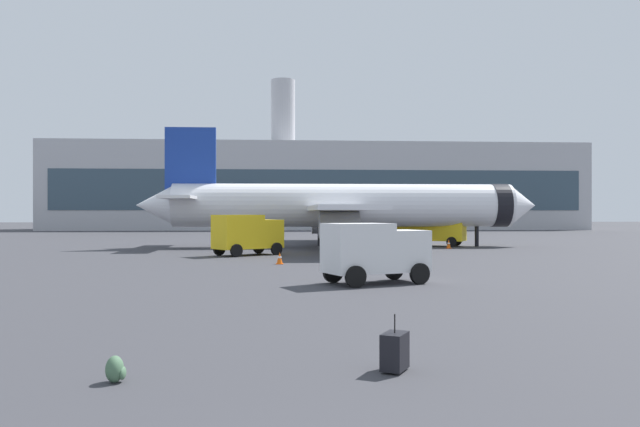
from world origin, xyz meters
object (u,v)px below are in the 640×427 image
fuel_truck (430,227)px  rolling_suitcase (395,351)px  airplane_at_gate (342,206)px  cargo_van (375,250)px  service_truck (247,233)px  traveller_backpack (116,370)px  safety_cone_near (449,244)px  safety_cone_mid (280,258)px

fuel_truck → rolling_suitcase: fuel_truck is taller
airplane_at_gate → rolling_suitcase: airplane_at_gate is taller
fuel_truck → cargo_van: 31.92m
airplane_at_gate → service_truck: airplane_at_gate is taller
cargo_van → airplane_at_gate: bearing=86.9°
traveller_backpack → service_truck: bearing=88.6°
service_truck → safety_cone_near: bearing=24.2°
airplane_at_gate → service_truck: (-7.87, -10.49, -2.05)m
service_truck → safety_cone_near: service_truck is taller
service_truck → traveller_backpack: size_ratio=10.81×
service_truck → cargo_van: (6.28, -18.52, -0.16)m
rolling_suitcase → traveller_backpack: 5.17m
safety_cone_mid → airplane_at_gate: bearing=73.1°
airplane_at_gate → rolling_suitcase: (-3.55, -43.99, -3.27)m
safety_cone_mid → cargo_van: bearing=-69.2°
airplane_at_gate → cargo_van: bearing=-93.1°
service_truck → fuel_truck: size_ratio=0.81×
rolling_suitcase → traveller_backpack: size_ratio=2.29×
service_truck → safety_cone_near: size_ratio=6.69×
safety_cone_near → rolling_suitcase: 42.84m
cargo_van → traveller_backpack: size_ratio=10.05×
service_truck → safety_cone_near: (16.72, 7.50, -1.22)m
airplane_at_gate → safety_cone_near: bearing=-18.6°
airplane_at_gate → rolling_suitcase: size_ratio=32.37×
service_truck → fuel_truck: bearing=36.1°
safety_cone_near → rolling_suitcase: size_ratio=0.70×
fuel_truck → cargo_van: fuel_truck is taller
airplane_at_gate → safety_cone_near: size_ratio=45.93×
fuel_truck → safety_cone_near: bearing=-83.2°
traveller_backpack → cargo_van: bearing=65.3°
airplane_at_gate → cargo_van: 29.14m
airplane_at_gate → safety_cone_mid: airplane_at_gate is taller
safety_cone_near → safety_cone_mid: (-14.45, -15.47, -0.03)m
airplane_at_gate → cargo_van: (-1.59, -29.01, -2.21)m
fuel_truck → safety_cone_mid: fuel_truck is taller
safety_cone_mid → traveller_backpack: safety_cone_mid is taller
cargo_van → safety_cone_mid: 11.34m
cargo_van → rolling_suitcase: 15.14m
fuel_truck → safety_cone_mid: bearing=-125.2°
safety_cone_mid → service_truck: bearing=105.9°
airplane_at_gate → rolling_suitcase: 44.25m
fuel_truck → cargo_van: size_ratio=1.33×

